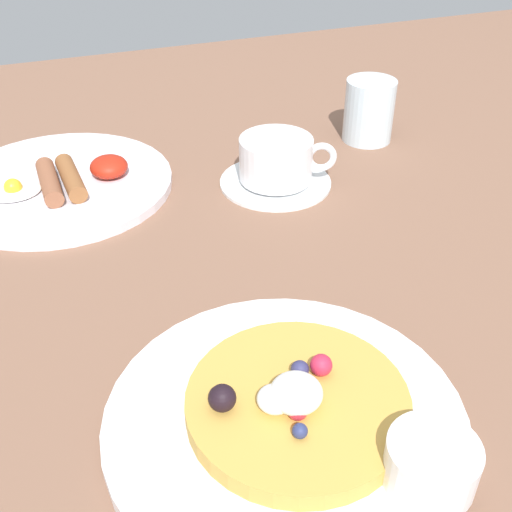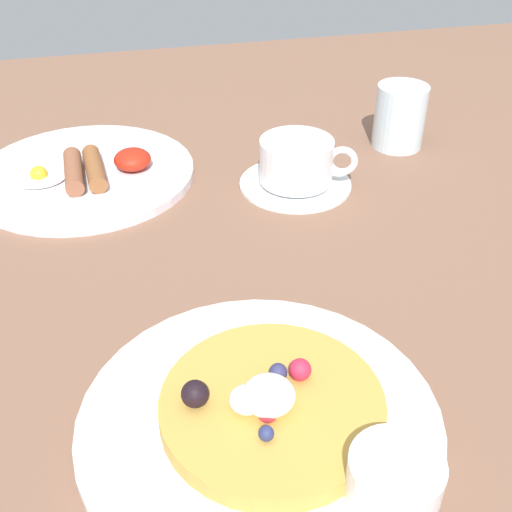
{
  "view_description": "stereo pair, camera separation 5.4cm",
  "coord_description": "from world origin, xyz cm",
  "px_view_note": "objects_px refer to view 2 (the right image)",
  "views": [
    {
      "loc": [
        -14.81,
        -45.18,
        37.16
      ],
      "look_at": [
        1.16,
        -1.34,
        4.0
      ],
      "focal_mm": 44.86,
      "sensor_mm": 36.0,
      "label": 1
    },
    {
      "loc": [
        -9.65,
        -46.73,
        37.16
      ],
      "look_at": [
        1.16,
        -1.34,
        4.0
      ],
      "focal_mm": 44.86,
      "sensor_mm": 36.0,
      "label": 2
    }
  ],
  "objects_px": {
    "breakfast_plate": "(85,174)",
    "coffee_cup": "(297,160)",
    "syrup_ramekin": "(394,479)",
    "coffee_saucer": "(295,182)",
    "water_glass": "(400,116)",
    "pancake_plate": "(260,422)"
  },
  "relations": [
    {
      "from": "breakfast_plate",
      "to": "coffee_cup",
      "type": "distance_m",
      "value": 0.26
    },
    {
      "from": "breakfast_plate",
      "to": "coffee_saucer",
      "type": "xyz_separation_m",
      "value": [
        0.24,
        -0.08,
        -0.0
      ]
    },
    {
      "from": "syrup_ramekin",
      "to": "coffee_saucer",
      "type": "xyz_separation_m",
      "value": [
        0.06,
        0.42,
        -0.03
      ]
    },
    {
      "from": "pancake_plate",
      "to": "breakfast_plate",
      "type": "bearing_deg",
      "value": 105.52
    },
    {
      "from": "pancake_plate",
      "to": "syrup_ramekin",
      "type": "distance_m",
      "value": 0.11
    },
    {
      "from": "pancake_plate",
      "to": "water_glass",
      "type": "relative_size",
      "value": 3.22
    },
    {
      "from": "coffee_cup",
      "to": "breakfast_plate",
      "type": "bearing_deg",
      "value": 162.46
    },
    {
      "from": "pancake_plate",
      "to": "water_glass",
      "type": "xyz_separation_m",
      "value": [
        0.29,
        0.41,
        0.03
      ]
    },
    {
      "from": "coffee_cup",
      "to": "water_glass",
      "type": "relative_size",
      "value": 1.36
    },
    {
      "from": "pancake_plate",
      "to": "coffee_cup",
      "type": "distance_m",
      "value": 0.36
    },
    {
      "from": "syrup_ramekin",
      "to": "water_glass",
      "type": "xyz_separation_m",
      "value": [
        0.22,
        0.5,
        0.01
      ]
    },
    {
      "from": "breakfast_plate",
      "to": "water_glass",
      "type": "height_order",
      "value": "water_glass"
    },
    {
      "from": "syrup_ramekin",
      "to": "coffee_cup",
      "type": "distance_m",
      "value": 0.43
    },
    {
      "from": "coffee_saucer",
      "to": "syrup_ramekin",
      "type": "bearing_deg",
      "value": -98.16
    },
    {
      "from": "water_glass",
      "to": "coffee_cup",
      "type": "bearing_deg",
      "value": -155.01
    },
    {
      "from": "syrup_ramekin",
      "to": "coffee_cup",
      "type": "height_order",
      "value": "coffee_cup"
    },
    {
      "from": "coffee_cup",
      "to": "water_glass",
      "type": "bearing_deg",
      "value": 24.99
    },
    {
      "from": "syrup_ramekin",
      "to": "coffee_cup",
      "type": "relative_size",
      "value": 0.54
    },
    {
      "from": "pancake_plate",
      "to": "breakfast_plate",
      "type": "relative_size",
      "value": 1.0
    },
    {
      "from": "coffee_cup",
      "to": "water_glass",
      "type": "xyz_separation_m",
      "value": [
        0.16,
        0.07,
        0.01
      ]
    },
    {
      "from": "breakfast_plate",
      "to": "coffee_saucer",
      "type": "distance_m",
      "value": 0.25
    },
    {
      "from": "syrup_ramekin",
      "to": "coffee_saucer",
      "type": "relative_size",
      "value": 0.45
    }
  ]
}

